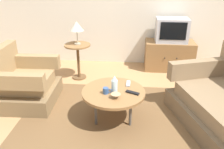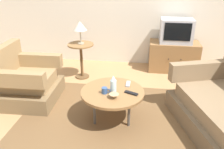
# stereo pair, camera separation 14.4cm
# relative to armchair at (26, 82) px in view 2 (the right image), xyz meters

# --- Properties ---
(ground_plane) EXTENTS (16.00, 16.00, 0.00)m
(ground_plane) POSITION_rel_armchair_xyz_m (1.44, -0.42, -0.30)
(ground_plane) COLOR #AD7F51
(area_rug) EXTENTS (2.53, 1.95, 0.00)m
(area_rug) POSITION_rel_armchair_xyz_m (1.37, -0.34, -0.30)
(area_rug) COLOR brown
(area_rug) RESTS_ON ground
(armchair) EXTENTS (0.84, 0.88, 0.85)m
(armchair) POSITION_rel_armchair_xyz_m (0.00, 0.00, 0.00)
(armchair) COLOR brown
(armchair) RESTS_ON ground
(coffee_table) EXTENTS (0.82, 0.82, 0.43)m
(coffee_table) POSITION_rel_armchair_xyz_m (1.37, -0.34, 0.10)
(coffee_table) COLOR olive
(coffee_table) RESTS_ON ground
(side_table) EXTENTS (0.46, 0.46, 0.65)m
(side_table) POSITION_rel_armchair_xyz_m (0.62, 0.91, 0.16)
(side_table) COLOR olive
(side_table) RESTS_ON ground
(tv_stand) EXTENTS (0.94, 0.50, 0.57)m
(tv_stand) POSITION_rel_armchair_xyz_m (2.33, 1.50, -0.01)
(tv_stand) COLOR olive
(tv_stand) RESTS_ON ground
(television) EXTENTS (0.60, 0.40, 0.45)m
(television) POSITION_rel_armchair_xyz_m (2.33, 1.50, 0.50)
(television) COLOR #B7B7BC
(television) RESTS_ON tv_stand
(table_lamp) EXTENTS (0.24, 0.24, 0.40)m
(table_lamp) POSITION_rel_armchair_xyz_m (0.63, 0.92, 0.66)
(table_lamp) COLOR #9E937A
(table_lamp) RESTS_ON side_table
(vase) EXTENTS (0.08, 0.08, 0.23)m
(vase) POSITION_rel_armchair_xyz_m (1.38, -0.37, 0.24)
(vase) COLOR silver
(vase) RESTS_ON coffee_table
(mug) EXTENTS (0.11, 0.07, 0.08)m
(mug) POSITION_rel_armchair_xyz_m (1.28, -0.41, 0.17)
(mug) COLOR #335184
(mug) RESTS_ON coffee_table
(bowl) EXTENTS (0.12, 0.12, 0.05)m
(bowl) POSITION_rel_armchair_xyz_m (1.41, -0.51, 0.16)
(bowl) COLOR tan
(bowl) RESTS_ON coffee_table
(tv_remote_dark) EXTENTS (0.18, 0.12, 0.02)m
(tv_remote_dark) POSITION_rel_armchair_xyz_m (1.61, -0.38, 0.14)
(tv_remote_dark) COLOR black
(tv_remote_dark) RESTS_ON coffee_table
(tv_remote_silver) EXTENTS (0.06, 0.16, 0.02)m
(tv_remote_silver) POSITION_rel_armchair_xyz_m (1.55, -0.13, 0.14)
(tv_remote_silver) COLOR #B2B2B7
(tv_remote_silver) RESTS_ON coffee_table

